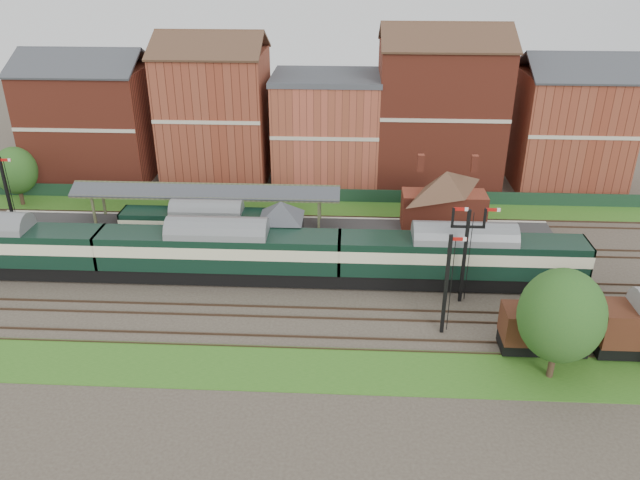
{
  "coord_description": "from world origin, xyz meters",
  "views": [
    {
      "loc": [
        2.93,
        -46.23,
        26.51
      ],
      "look_at": [
        0.46,
        2.0,
        3.0
      ],
      "focal_mm": 35.0,
      "sensor_mm": 36.0,
      "label": 1
    }
  ],
  "objects_px": {
    "platform_railcar": "(208,224)",
    "semaphore_bracket": "(466,250)",
    "signal_box": "(282,231)",
    "dmu_train": "(219,251)",
    "goods_van_a": "(545,326)"
  },
  "relations": [
    {
      "from": "platform_railcar",
      "to": "semaphore_bracket",
      "type": "bearing_deg",
      "value": -21.9
    },
    {
      "from": "signal_box",
      "to": "semaphore_bracket",
      "type": "relative_size",
      "value": 0.73
    },
    {
      "from": "semaphore_bracket",
      "to": "dmu_train",
      "type": "relative_size",
      "value": 0.13
    },
    {
      "from": "signal_box",
      "to": "platform_railcar",
      "type": "relative_size",
      "value": 0.37
    },
    {
      "from": "dmu_train",
      "to": "goods_van_a",
      "type": "relative_size",
      "value": 10.34
    },
    {
      "from": "signal_box",
      "to": "dmu_train",
      "type": "height_order",
      "value": "signal_box"
    },
    {
      "from": "goods_van_a",
      "to": "semaphore_bracket",
      "type": "bearing_deg",
      "value": 125.94
    },
    {
      "from": "semaphore_bracket",
      "to": "goods_van_a",
      "type": "distance_m",
      "value": 8.44
    },
    {
      "from": "signal_box",
      "to": "dmu_train",
      "type": "relative_size",
      "value": 0.1
    },
    {
      "from": "signal_box",
      "to": "semaphore_bracket",
      "type": "xyz_separation_m",
      "value": [
        15.04,
        -5.75,
        1.44
      ]
    },
    {
      "from": "signal_box",
      "to": "goods_van_a",
      "type": "relative_size",
      "value": 1.02
    },
    {
      "from": "dmu_train",
      "to": "semaphore_bracket",
      "type": "bearing_deg",
      "value": -7.13
    },
    {
      "from": "signal_box",
      "to": "platform_railcar",
      "type": "distance_m",
      "value": 8.09
    },
    {
      "from": "semaphore_bracket",
      "to": "goods_van_a",
      "type": "height_order",
      "value": "semaphore_bracket"
    },
    {
      "from": "signal_box",
      "to": "dmu_train",
      "type": "xyz_separation_m",
      "value": [
        -4.96,
        -3.25,
        -0.48
      ]
    }
  ]
}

